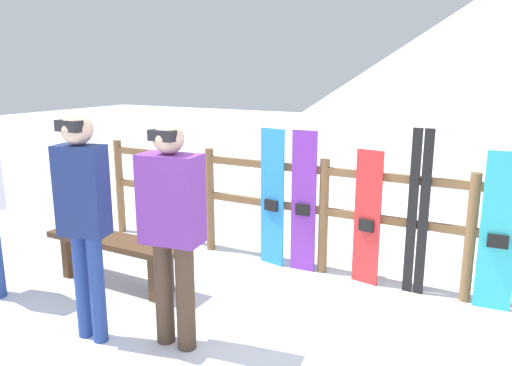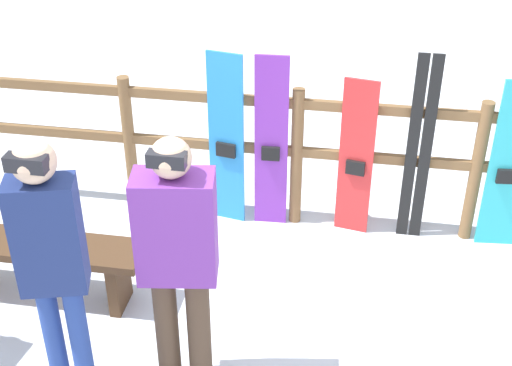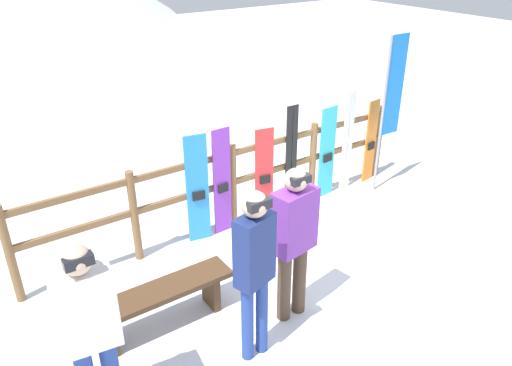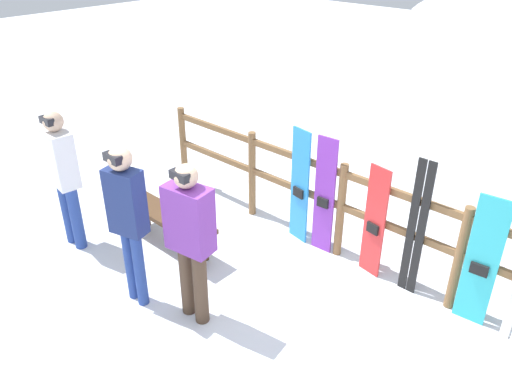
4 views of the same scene
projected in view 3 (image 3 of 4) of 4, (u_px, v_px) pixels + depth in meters
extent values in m
plane|color=white|center=(315.00, 290.00, 5.81)|extent=(40.00, 40.00, 0.00)
cylinder|color=brown|center=(10.00, 255.00, 5.39)|extent=(0.10, 0.10, 1.23)
cylinder|color=brown|center=(135.00, 217.00, 6.11)|extent=(0.10, 0.10, 1.23)
cylinder|color=brown|center=(233.00, 186.00, 6.83)|extent=(0.10, 0.10, 1.23)
cylinder|color=brown|center=(313.00, 162.00, 7.55)|extent=(0.10, 0.10, 1.23)
cylinder|color=brown|center=(378.00, 141.00, 8.27)|extent=(0.10, 0.10, 1.23)
cube|color=brown|center=(233.00, 182.00, 6.80)|extent=(5.71, 0.05, 0.08)
cube|color=brown|center=(232.00, 153.00, 6.61)|extent=(5.71, 0.05, 0.08)
cube|color=#4C331E|center=(161.00, 291.00, 5.09)|extent=(1.54, 0.36, 0.06)
cube|color=#4C331E|center=(109.00, 332.00, 4.91)|extent=(0.08, 0.29, 0.43)
cube|color=#4C331E|center=(211.00, 289.00, 5.49)|extent=(0.08, 0.29, 0.43)
cylinder|color=navy|center=(247.00, 322.00, 4.72)|extent=(0.12, 0.12, 0.88)
cylinder|color=navy|center=(262.00, 315.00, 4.80)|extent=(0.12, 0.12, 0.88)
cube|color=navy|center=(255.00, 250.00, 4.40)|extent=(0.41, 0.29, 0.70)
sphere|color=#D8B293|center=(254.00, 204.00, 4.19)|extent=(0.24, 0.24, 0.24)
cube|color=black|center=(259.00, 205.00, 4.12)|extent=(0.21, 0.08, 0.08)
cylinder|color=#4C3828|center=(284.00, 286.00, 5.22)|extent=(0.15, 0.15, 0.85)
cylinder|color=#4C3828|center=(299.00, 279.00, 5.33)|extent=(0.15, 0.15, 0.85)
cube|color=#723399|center=(294.00, 221.00, 4.93)|extent=(0.49, 0.32, 0.67)
sphere|color=#D8B293|center=(296.00, 180.00, 4.72)|extent=(0.23, 0.23, 0.23)
cube|color=black|center=(301.00, 180.00, 4.66)|extent=(0.21, 0.08, 0.08)
cube|color=white|center=(86.00, 310.00, 3.75)|extent=(0.48, 0.30, 0.68)
sphere|color=#D8B293|center=(76.00, 260.00, 3.54)|extent=(0.23, 0.23, 0.23)
cube|color=black|center=(78.00, 261.00, 3.48)|extent=(0.21, 0.08, 0.08)
cube|color=#288CE0|center=(198.00, 190.00, 6.43)|extent=(0.30, 0.08, 1.51)
cube|color=black|center=(199.00, 196.00, 6.45)|extent=(0.17, 0.06, 0.12)
cube|color=purple|center=(222.00, 182.00, 6.62)|extent=(0.27, 0.04, 1.52)
cube|color=black|center=(223.00, 188.00, 6.63)|extent=(0.15, 0.04, 0.12)
cube|color=red|center=(264.00, 174.00, 7.00)|extent=(0.28, 0.07, 1.37)
cube|color=black|center=(265.00, 179.00, 7.01)|extent=(0.16, 0.06, 0.12)
cube|color=black|center=(288.00, 160.00, 7.16)|extent=(0.09, 0.02, 1.60)
cube|color=black|center=(294.00, 158.00, 7.22)|extent=(0.09, 0.02, 1.60)
cube|color=#2DBFCC|center=(327.00, 153.00, 7.58)|extent=(0.31, 0.05, 1.45)
cube|color=black|center=(328.00, 158.00, 7.59)|extent=(0.17, 0.05, 0.12)
cube|color=white|center=(345.00, 142.00, 7.72)|extent=(0.09, 0.02, 1.63)
cube|color=white|center=(350.00, 141.00, 7.77)|extent=(0.09, 0.02, 1.63)
cube|color=orange|center=(371.00, 141.00, 8.07)|extent=(0.26, 0.06, 1.38)
cube|color=black|center=(371.00, 146.00, 8.08)|extent=(0.15, 0.05, 0.12)
cylinder|color=#99999E|center=(382.00, 118.00, 7.51)|extent=(0.04, 0.04, 2.44)
cube|color=blue|center=(395.00, 86.00, 7.40)|extent=(0.36, 0.01, 1.51)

